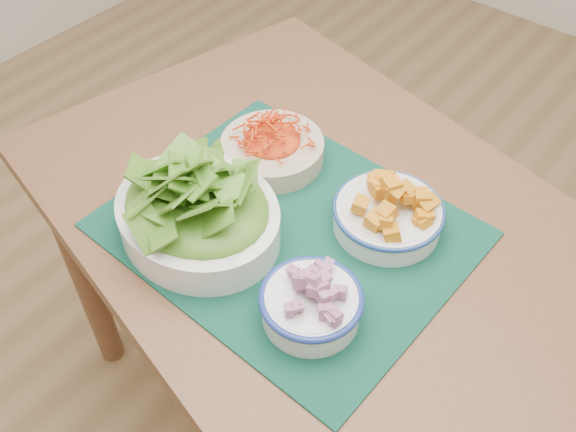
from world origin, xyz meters
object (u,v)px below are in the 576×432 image
object	(u,v)px
squash_bowl	(389,209)
onion_bowl	(311,301)
table	(324,261)
placemat	(288,229)
carrot_bowl	(272,146)
lettuce_bowl	(197,205)

from	to	relation	value
squash_bowl	onion_bowl	size ratio (longest dim) A/B	1.29
table	placemat	world-z (taller)	placemat
onion_bowl	placemat	bearing A→B (deg)	139.81
table	squash_bowl	world-z (taller)	squash_bowl
carrot_bowl	onion_bowl	xyz separation A→B (m)	(0.26, -0.23, 0.01)
placemat	onion_bowl	xyz separation A→B (m)	(0.13, -0.11, 0.04)
carrot_bowl	onion_bowl	size ratio (longest dim) A/B	1.37
carrot_bowl	table	bearing A→B (deg)	-18.64
table	onion_bowl	size ratio (longest dim) A/B	8.01
carrot_bowl	lettuce_bowl	size ratio (longest dim) A/B	0.69
squash_bowl	lettuce_bowl	size ratio (longest dim) A/B	0.65
table	carrot_bowl	size ratio (longest dim) A/B	5.85
placemat	lettuce_bowl	distance (m)	0.16
placemat	squash_bowl	distance (m)	0.17
lettuce_bowl	placemat	bearing A→B (deg)	47.99
placemat	carrot_bowl	xyz separation A→B (m)	(-0.13, 0.12, 0.03)
squash_bowl	onion_bowl	distance (m)	0.22
table	squash_bowl	distance (m)	0.18
lettuce_bowl	carrot_bowl	bearing A→B (deg)	102.11
squash_bowl	lettuce_bowl	world-z (taller)	lettuce_bowl
placemat	lettuce_bowl	world-z (taller)	lettuce_bowl
placemat	onion_bowl	bearing A→B (deg)	-38.39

